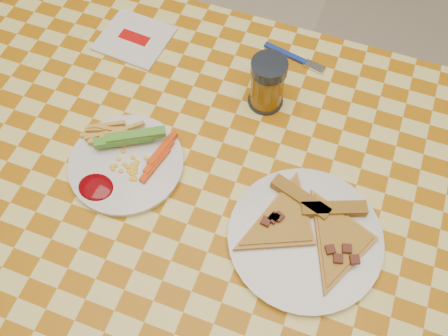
{
  "coord_description": "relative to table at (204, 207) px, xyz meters",
  "views": [
    {
      "loc": [
        0.18,
        -0.36,
        1.55
      ],
      "look_at": [
        0.02,
        0.04,
        0.78
      ],
      "focal_mm": 40.0,
      "sensor_mm": 36.0,
      "label": 1
    }
  ],
  "objects": [
    {
      "name": "ground",
      "position": [
        0.0,
        0.0,
        -0.68
      ],
      "size": [
        8.0,
        8.0,
        0.0
      ],
      "primitive_type": "plane",
      "color": "beige",
      "rests_on": "ground"
    },
    {
      "name": "table",
      "position": [
        0.0,
        0.0,
        0.0
      ],
      "size": [
        1.28,
        0.88,
        0.76
      ],
      "color": "silver",
      "rests_on": "ground"
    },
    {
      "name": "plate_left",
      "position": [
        -0.15,
        -0.0,
        0.08
      ],
      "size": [
        0.24,
        0.24,
        0.01
      ],
      "primitive_type": "cylinder",
      "rotation": [
        0.0,
        0.0,
        0.17
      ],
      "color": "silver",
      "rests_on": "table"
    },
    {
      "name": "plate_right",
      "position": [
        0.2,
        -0.03,
        0.08
      ],
      "size": [
        0.27,
        0.27,
        0.01
      ],
      "primitive_type": "cylinder",
      "rotation": [
        0.0,
        0.0,
        0.06
      ],
      "color": "silver",
      "rests_on": "table"
    },
    {
      "name": "fries_veggies",
      "position": [
        -0.16,
        0.01,
        0.1
      ],
      "size": [
        0.19,
        0.18,
        0.04
      ],
      "color": "gold",
      "rests_on": "plate_left"
    },
    {
      "name": "pizza_slices",
      "position": [
        0.2,
        -0.01,
        0.09
      ],
      "size": [
        0.29,
        0.25,
        0.02
      ],
      "color": "gold",
      "rests_on": "plate_right"
    },
    {
      "name": "drink_glass",
      "position": [
        0.05,
        0.22,
        0.13
      ],
      "size": [
        0.07,
        0.07,
        0.11
      ],
      "color": "black",
      "rests_on": "table"
    },
    {
      "name": "napkin",
      "position": [
        -0.27,
        0.28,
        0.08
      ],
      "size": [
        0.15,
        0.14,
        0.01
      ],
      "rotation": [
        0.0,
        0.0,
        -0.08
      ],
      "color": "silver",
      "rests_on": "table"
    },
    {
      "name": "fork",
      "position": [
        0.07,
        0.35,
        0.08
      ],
      "size": [
        0.14,
        0.04,
        0.01
      ],
      "rotation": [
        0.0,
        0.0,
        -0.2
      ],
      "color": "navy",
      "rests_on": "table"
    }
  ]
}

